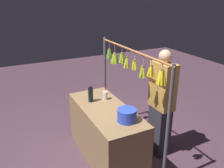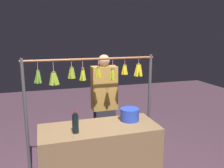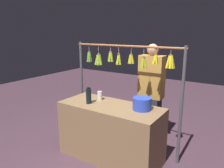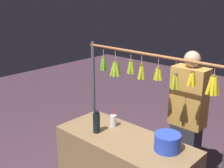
% 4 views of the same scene
% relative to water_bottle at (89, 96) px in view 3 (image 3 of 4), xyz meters
% --- Properties ---
extents(ground_plane, '(12.00, 12.00, 0.00)m').
position_rel_water_bottle_xyz_m(ground_plane, '(-0.32, -0.11, -0.97)').
color(ground_plane, '#4E3441').
extents(market_counter, '(1.55, 0.66, 0.85)m').
position_rel_water_bottle_xyz_m(market_counter, '(-0.32, -0.11, -0.54)').
color(market_counter, olive).
rests_on(market_counter, ground).
extents(display_rack, '(1.89, 0.14, 1.73)m').
position_rel_water_bottle_xyz_m(display_rack, '(-0.32, -0.53, 0.31)').
color(display_rack, '#4C4C51').
rests_on(display_rack, ground).
extents(water_bottle, '(0.08, 0.08, 0.25)m').
position_rel_water_bottle_xyz_m(water_bottle, '(0.00, 0.00, 0.00)').
color(water_bottle, black).
rests_on(water_bottle, market_counter).
extents(blue_bucket, '(0.26, 0.26, 0.17)m').
position_rel_water_bottle_xyz_m(blue_bucket, '(-0.78, -0.20, -0.03)').
color(blue_bucket, blue).
rests_on(blue_bucket, market_counter).
extents(drink_cup, '(0.07, 0.07, 0.24)m').
position_rel_water_bottle_xyz_m(drink_cup, '(-0.03, -0.23, -0.05)').
color(drink_cup, silver).
rests_on(drink_cup, market_counter).
extents(vendor_person, '(0.41, 0.22, 1.71)m').
position_rel_water_bottle_xyz_m(vendor_person, '(-0.61, -0.91, -0.12)').
color(vendor_person, '#2D2D38').
rests_on(vendor_person, ground).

